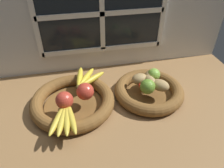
{
  "coord_description": "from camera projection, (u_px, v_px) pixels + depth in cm",
  "views": [
    {
      "loc": [
        -16.69,
        -74.6,
        66.34
      ],
      "look_at": [
        -1.17,
        -1.47,
        9.62
      ],
      "focal_mm": 34.11,
      "sensor_mm": 36.0,
      "label": 1
    }
  ],
  "objects": [
    {
      "name": "banana_bunch_front",
      "position": [
        65.0,
        117.0,
        0.82
      ],
      "size": [
        11.79,
        19.36,
        2.63
      ],
      "color": "gold",
      "rests_on": "fruit_bowl_left"
    },
    {
      "name": "fruit_bowl_left",
      "position": [
        73.0,
        101.0,
        0.95
      ],
      "size": [
        37.4,
        37.4,
        5.62
      ],
      "color": "brown",
      "rests_on": "ground_plane"
    },
    {
      "name": "potato_oblong",
      "position": [
        140.0,
        79.0,
        0.99
      ],
      "size": [
        8.1,
        6.39,
        5.05
      ],
      "primitive_type": "ellipsoid",
      "rotation": [
        0.0,
        0.0,
        0.08
      ],
      "color": "#A38451",
      "rests_on": "fruit_bowl_right"
    },
    {
      "name": "chili_pepper",
      "position": [
        149.0,
        84.0,
        0.99
      ],
      "size": [
        10.17,
        2.77,
        2.1
      ],
      "primitive_type": "cone",
      "rotation": [
        0.0,
        1.57,
        0.07
      ],
      "color": "red",
      "rests_on": "fruit_bowl_right"
    },
    {
      "name": "lime_near",
      "position": [
        148.0,
        87.0,
        0.93
      ],
      "size": [
        6.78,
        6.78,
        6.78
      ],
      "primitive_type": "sphere",
      "color": "olive",
      "rests_on": "fruit_bowl_right"
    },
    {
      "name": "ground_plane",
      "position": [
        114.0,
        100.0,
        1.02
      ],
      "size": [
        140.0,
        90.0,
        3.0
      ],
      "primitive_type": "cube",
      "color": "olive"
    },
    {
      "name": "apple_red_front",
      "position": [
        64.0,
        100.0,
        0.86
      ],
      "size": [
        7.24,
        7.24,
        7.24
      ],
      "primitive_type": "sphere",
      "color": "#B73828",
      "rests_on": "fruit_bowl_left"
    },
    {
      "name": "banana_bunch_back",
      "position": [
        86.0,
        78.0,
        1.02
      ],
      "size": [
        15.51,
        17.8,
        2.72
      ],
      "color": "yellow",
      "rests_on": "fruit_bowl_left"
    },
    {
      "name": "lime_far",
      "position": [
        154.0,
        75.0,
        1.01
      ],
      "size": [
        6.16,
        6.16,
        6.16
      ],
      "primitive_type": "sphere",
      "color": "#7AAD3D",
      "rests_on": "fruit_bowl_right"
    },
    {
      "name": "potato_small",
      "position": [
        160.0,
        85.0,
        0.96
      ],
      "size": [
        10.03,
        10.08,
        5.07
      ],
      "primitive_type": "ellipsoid",
      "rotation": [
        0.0,
        0.0,
        5.48
      ],
      "color": "#A38451",
      "rests_on": "fruit_bowl_right"
    },
    {
      "name": "fruit_bowl_right",
      "position": [
        149.0,
        91.0,
        1.01
      ],
      "size": [
        32.7,
        32.7,
        5.62
      ],
      "color": "brown",
      "rests_on": "ground_plane"
    },
    {
      "name": "back_wall",
      "position": [
        101.0,
        18.0,
        1.07
      ],
      "size": [
        140.0,
        4.6,
        55.0
      ],
      "color": "silver",
      "rests_on": "ground_plane"
    },
    {
      "name": "potato_back",
      "position": [
        151.0,
        75.0,
        1.02
      ],
      "size": [
        9.3,
        9.44,
        4.77
      ],
      "primitive_type": "ellipsoid",
      "rotation": [
        0.0,
        0.0,
        3.97
      ],
      "color": "#A38451",
      "rests_on": "fruit_bowl_right"
    },
    {
      "name": "potato_large",
      "position": [
        150.0,
        82.0,
        0.98
      ],
      "size": [
        6.65,
        8.88,
        4.98
      ],
      "primitive_type": "ellipsoid",
      "rotation": [
        0.0,
        0.0,
        4.96
      ],
      "color": "#A38451",
      "rests_on": "fruit_bowl_right"
    },
    {
      "name": "apple_red_right",
      "position": [
        85.0,
        91.0,
        0.9
      ],
      "size": [
        7.47,
        7.47,
        7.47
      ],
      "primitive_type": "sphere",
      "color": "#B73828",
      "rests_on": "fruit_bowl_left"
    }
  ]
}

